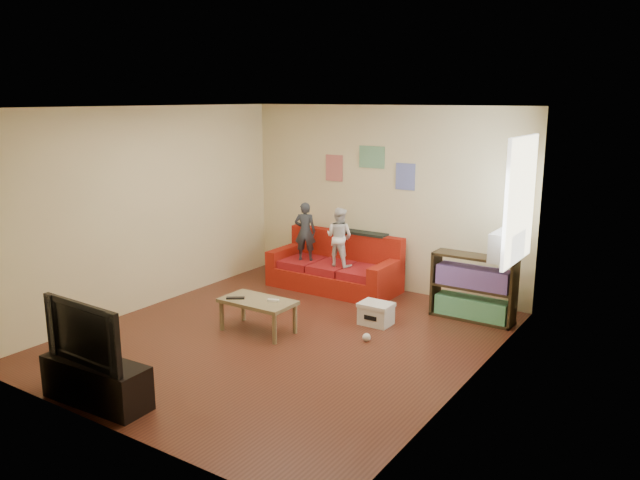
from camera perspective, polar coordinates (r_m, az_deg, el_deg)
The scene contains 17 objects.
room_shell at distance 7.15m, azimuth -3.53°, elevation 1.14°, with size 4.52×5.02×2.72m.
sofa at distance 9.36m, azimuth 1.50°, elevation -2.72°, with size 1.92×0.88×0.85m.
child_a at distance 9.33m, azimuth -1.37°, elevation 0.79°, with size 0.32×0.21×0.88m, color #2D3238.
child_b at distance 9.01m, azimuth 1.77°, elevation 0.28°, with size 0.42×0.33×0.86m, color white.
coffee_table at distance 7.65m, azimuth -5.71°, elevation -5.88°, with size 0.91×0.50×0.41m.
remote at distance 7.69m, azimuth -7.74°, elevation -5.27°, with size 0.22×0.05×0.02m, color black.
game_controller at distance 7.54m, azimuth -4.30°, elevation -5.53°, with size 0.14×0.04×0.03m, color white.
bookshelf at distance 8.26m, azimuth 13.83°, elevation -4.55°, with size 1.06×0.32×0.85m.
window at distance 7.60m, azimuth 17.82°, elevation 3.47°, with size 0.04×1.08×1.48m, color white.
ac_unit at distance 7.74m, azimuth 16.68°, elevation -0.52°, with size 0.28×0.55×0.35m, color #B7B2A3.
artwork_left at distance 9.59m, azimuth 1.30°, elevation 6.60°, with size 0.30×0.01×0.40m, color #D87266.
artwork_center at distance 9.24m, azimuth 4.76°, elevation 7.56°, with size 0.42×0.01×0.32m, color #72B27F.
artwork_right at distance 9.02m, azimuth 7.81°, elevation 5.76°, with size 0.30×0.01×0.38m, color #727FCC.
file_box at distance 7.95m, azimuth 5.14°, elevation -6.70°, with size 0.41×0.31×0.28m.
tv_stand at distance 6.33m, azimuth -19.76°, elevation -12.11°, with size 1.12×0.37×0.42m, color black.
television at distance 6.14m, azimuth -20.12°, elevation -7.79°, with size 1.04×0.14×0.60m, color black.
tissue at distance 7.44m, azimuth 4.28°, elevation -8.87°, with size 0.10×0.10×0.10m, color silver.
Camera 1 is at (4.21, -5.59, 2.81)m, focal length 35.00 mm.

